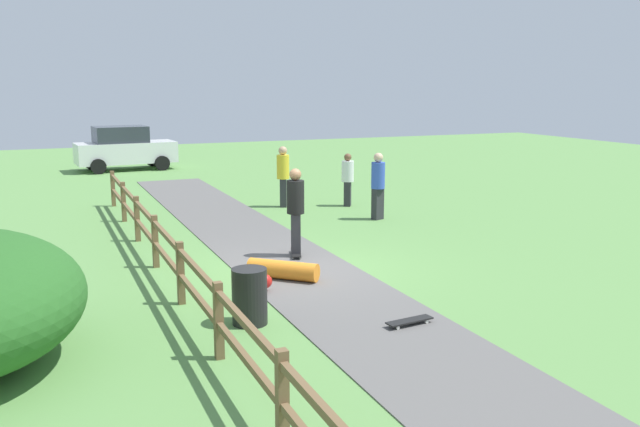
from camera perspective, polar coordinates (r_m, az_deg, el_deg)
The scene contains 11 objects.
ground_plane at distance 13.91m, azimuth -2.08°, elevation -4.73°, with size 60.00×60.00×0.00m, color #60934C.
asphalt_path at distance 13.90m, azimuth -2.08°, elevation -4.69°, with size 2.40×28.00×0.02m, color #605E5B.
wooden_fence at distance 13.07m, azimuth -12.83°, elevation -3.00°, with size 0.12×18.12×1.10m.
trash_bin at distance 10.78m, azimuth -5.96°, elevation -6.97°, with size 0.56×0.56×0.90m, color black.
skater_riding at distance 14.67m, azimuth -2.07°, elevation 0.54°, with size 0.48×0.82×1.93m.
skater_fallen at distance 13.08m, azimuth -3.27°, elevation -4.85°, with size 1.33×1.34×0.36m.
skateboard_loose at distance 10.82m, azimuth 7.56°, elevation -8.96°, with size 0.82×0.29×0.08m.
bystander_yellow at distance 20.74m, azimuth -3.14°, elevation 3.40°, with size 0.49×0.49×1.87m.
bystander_white at distance 20.90m, azimuth 2.35°, elevation 3.06°, with size 0.52×0.52×1.64m.
bystander_blue at distance 18.85m, azimuth 4.91°, elevation 2.62°, with size 0.49×0.49×1.87m.
parked_car_white at distance 30.91m, azimuth -16.16°, elevation 5.31°, with size 4.32×2.25×1.92m.
Camera 1 is at (-4.76, -12.52, 3.75)m, focal length 37.94 mm.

